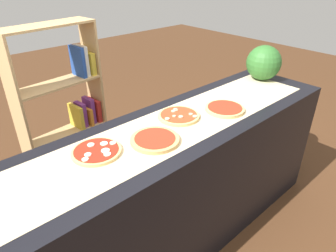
{
  "coord_description": "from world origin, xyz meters",
  "views": [
    {
      "loc": [
        -1.04,
        -1.15,
        1.84
      ],
      "look_at": [
        0.0,
        0.0,
        0.98
      ],
      "focal_mm": 32.11,
      "sensor_mm": 36.0,
      "label": 1
    }
  ],
  "objects_px": {
    "pizza_plain_1": "(155,140)",
    "pizza_mushroom_2": "(179,116)",
    "pizza_mozzarella_0": "(97,151)",
    "pizza_plain_3": "(225,109)",
    "watermelon": "(264,63)",
    "bookshelf": "(74,115)"
  },
  "relations": [
    {
      "from": "pizza_mozzarella_0",
      "to": "pizza_plain_1",
      "type": "distance_m",
      "value": 0.32
    },
    {
      "from": "pizza_plain_1",
      "to": "watermelon",
      "type": "xyz_separation_m",
      "value": [
        1.3,
        0.16,
        0.13
      ]
    },
    {
      "from": "pizza_plain_3",
      "to": "pizza_mozzarella_0",
      "type": "bearing_deg",
      "value": 171.71
    },
    {
      "from": "pizza_mozzarella_0",
      "to": "bookshelf",
      "type": "height_order",
      "value": "bookshelf"
    },
    {
      "from": "pizza_mushroom_2",
      "to": "bookshelf",
      "type": "relative_size",
      "value": 0.19
    },
    {
      "from": "pizza_mushroom_2",
      "to": "pizza_plain_3",
      "type": "height_order",
      "value": "pizza_mushroom_2"
    },
    {
      "from": "pizza_plain_1",
      "to": "pizza_mozzarella_0",
      "type": "bearing_deg",
      "value": 158.42
    },
    {
      "from": "pizza_plain_1",
      "to": "pizza_mushroom_2",
      "type": "xyz_separation_m",
      "value": [
        0.3,
        0.12,
        -0.0
      ]
    },
    {
      "from": "pizza_mozzarella_0",
      "to": "watermelon",
      "type": "relative_size",
      "value": 0.92
    },
    {
      "from": "pizza_plain_1",
      "to": "watermelon",
      "type": "height_order",
      "value": "watermelon"
    },
    {
      "from": "pizza_mushroom_2",
      "to": "bookshelf",
      "type": "height_order",
      "value": "bookshelf"
    },
    {
      "from": "pizza_plain_3",
      "to": "watermelon",
      "type": "distance_m",
      "value": 0.73
    },
    {
      "from": "pizza_mozzarella_0",
      "to": "bookshelf",
      "type": "distance_m",
      "value": 1.25
    },
    {
      "from": "pizza_plain_3",
      "to": "watermelon",
      "type": "xyz_separation_m",
      "value": [
        0.7,
        0.17,
        0.13
      ]
    },
    {
      "from": "pizza_plain_3",
      "to": "bookshelf",
      "type": "xyz_separation_m",
      "value": [
        -0.51,
        1.27,
        -0.36
      ]
    },
    {
      "from": "pizza_mozzarella_0",
      "to": "pizza_plain_3",
      "type": "relative_size",
      "value": 1.0
    },
    {
      "from": "pizza_mozzarella_0",
      "to": "pizza_mushroom_2",
      "type": "relative_size",
      "value": 0.98
    },
    {
      "from": "watermelon",
      "to": "bookshelf",
      "type": "height_order",
      "value": "bookshelf"
    },
    {
      "from": "pizza_plain_3",
      "to": "watermelon",
      "type": "bearing_deg",
      "value": 13.73
    },
    {
      "from": "pizza_mushroom_2",
      "to": "pizza_plain_3",
      "type": "relative_size",
      "value": 1.02
    },
    {
      "from": "pizza_mozzarella_0",
      "to": "pizza_plain_3",
      "type": "height_order",
      "value": "same"
    },
    {
      "from": "pizza_mozzarella_0",
      "to": "pizza_plain_1",
      "type": "relative_size",
      "value": 0.95
    }
  ]
}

